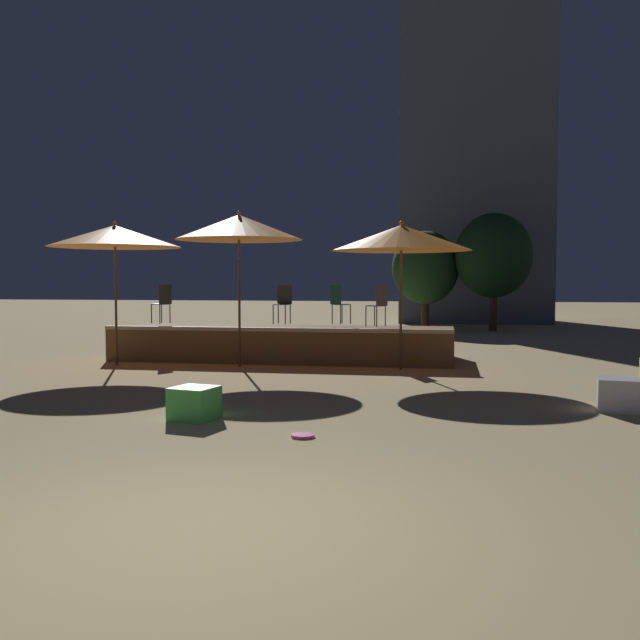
{
  "coord_description": "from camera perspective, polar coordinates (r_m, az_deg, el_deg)",
  "views": [
    {
      "loc": [
        1.72,
        -4.74,
        1.76
      ],
      "look_at": [
        0.0,
        4.78,
        1.24
      ],
      "focal_mm": 40.0,
      "sensor_mm": 36.0,
      "label": 1
    }
  ],
  "objects": [
    {
      "name": "frisbee_disc",
      "position": [
        8.17,
        -1.38,
        -9.23
      ],
      "size": [
        0.27,
        0.27,
        0.03
      ],
      "color": "#E54C99",
      "rests_on": "ground"
    },
    {
      "name": "bistro_chair_2",
      "position": [
        16.51,
        -2.96,
        1.6
      ],
      "size": [
        0.41,
        0.41,
        0.9
      ],
      "rotation": [
        0.0,
        0.0,
        6.12
      ],
      "color": "#2D3338",
      "rests_on": "wooden_deck"
    },
    {
      "name": "cube_seat_0",
      "position": [
        10.57,
        22.77,
        -5.53
      ],
      "size": [
        0.61,
        0.61,
        0.44
      ],
      "rotation": [
        0.0,
        0.0,
        -0.15
      ],
      "color": "white",
      "rests_on": "ground"
    },
    {
      "name": "bistro_chair_0",
      "position": [
        16.97,
        -12.44,
        1.57
      ],
      "size": [
        0.46,
        0.46,
        0.9
      ],
      "rotation": [
        0.0,
        0.0,
        4.23
      ],
      "color": "#2D3338",
      "rests_on": "wooden_deck"
    },
    {
      "name": "bistro_chair_3",
      "position": [
        15.48,
        4.74,
        1.49
      ],
      "size": [
        0.47,
        0.47,
        0.9
      ],
      "rotation": [
        0.0,
        0.0,
        4.13
      ],
      "color": "#47474C",
      "rests_on": "wooden_deck"
    },
    {
      "name": "ground_plane",
      "position": [
        5.34,
        -9.51,
        -16.18
      ],
      "size": [
        120.0,
        120.0,
        0.0
      ],
      "primitive_type": "plane",
      "color": "tan"
    },
    {
      "name": "patio_umbrella_1",
      "position": [
        14.86,
        -6.5,
        7.37
      ],
      "size": [
        2.62,
        2.62,
        3.22
      ],
      "color": "brown",
      "rests_on": "ground"
    },
    {
      "name": "cube_seat_2",
      "position": [
        9.28,
        -10.02,
        -6.58
      ],
      "size": [
        0.62,
        0.62,
        0.42
      ],
      "rotation": [
        0.0,
        0.0,
        -0.23
      ],
      "color": "#4CC651",
      "rests_on": "ground"
    },
    {
      "name": "patio_umbrella_2",
      "position": [
        14.3,
        6.52,
        6.54
      ],
      "size": [
        2.78,
        2.78,
        2.96
      ],
      "color": "brown",
      "rests_on": "ground"
    },
    {
      "name": "wooden_deck",
      "position": [
        16.28,
        -2.79,
        -1.87
      ],
      "size": [
        7.57,
        2.52,
        0.79
      ],
      "color": "brown",
      "rests_on": "ground"
    },
    {
      "name": "distant_building",
      "position": [
        32.97,
        12.31,
        12.74
      ],
      "size": [
        6.36,
        4.62,
        14.67
      ],
      "color": "#4C5666",
      "rests_on": "ground"
    },
    {
      "name": "background_tree_1",
      "position": [
        26.75,
        8.43,
        4.16
      ],
      "size": [
        2.47,
        2.47,
        3.65
      ],
      "color": "#3D2B1C",
      "rests_on": "ground"
    },
    {
      "name": "patio_umbrella_0",
      "position": [
        15.6,
        -16.09,
        6.46
      ],
      "size": [
        2.76,
        2.76,
        3.02
      ],
      "color": "brown",
      "rests_on": "ground"
    },
    {
      "name": "background_tree_0",
      "position": [
        26.26,
        13.72,
        5.02
      ],
      "size": [
        2.74,
        2.74,
        4.21
      ],
      "color": "#3D2B1C",
      "rests_on": "ground"
    },
    {
      "name": "bistro_chair_1",
      "position": [
        16.39,
        1.48,
        1.59
      ],
      "size": [
        0.48,
        0.48,
        0.9
      ],
      "rotation": [
        0.0,
        0.0,
        2.43
      ],
      "color": "#1E4C47",
      "rests_on": "wooden_deck"
    }
  ]
}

